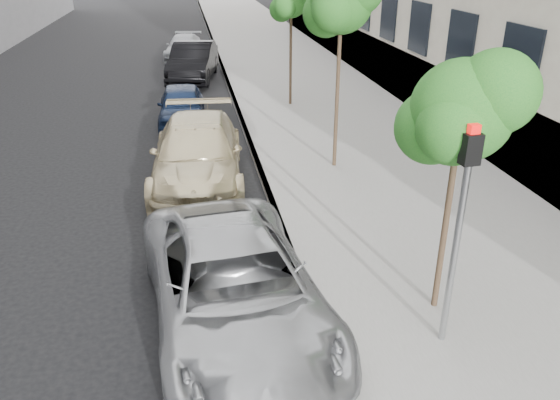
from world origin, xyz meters
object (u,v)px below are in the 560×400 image
object	(u,v)px
tree_near	(464,110)
suv	(197,154)
sedan_rear	(184,47)
minivan	(234,287)
sedan_blue	(182,105)
tree_mid	(342,1)
signal_pole	(461,215)
sedan_black	(193,62)
tree_far	(292,1)

from	to	relation	value
tree_near	suv	world-z (taller)	tree_near
sedan_rear	minivan	bearing A→B (deg)	-80.25
tree_near	sedan_rear	world-z (taller)	tree_near
tree_near	sedan_blue	world-z (taller)	tree_near
tree_mid	minivan	size ratio (longest dim) A/B	0.94
signal_pole	suv	xyz separation A→B (m)	(-3.42, 7.05, -1.44)
sedan_rear	sedan_blue	bearing A→B (deg)	-82.52
sedan_blue	sedan_rear	world-z (taller)	sedan_blue
minivan	suv	world-z (taller)	suv
suv	tree_near	bearing A→B (deg)	-55.60
tree_mid	sedan_rear	size ratio (longest dim) A/B	1.21
suv	sedan_black	bearing A→B (deg)	92.75
tree_far	minivan	world-z (taller)	tree_far
signal_pole	sedan_blue	size ratio (longest dim) A/B	0.88
sedan_blue	sedan_black	xyz separation A→B (m)	(0.56, 6.87, 0.17)
sedan_rear	sedan_black	bearing A→B (deg)	-77.55
tree_near	tree_far	size ratio (longest dim) A/B	0.94
tree_near	tree_far	xyz separation A→B (m)	(-0.00, 13.00, 0.36)
signal_pole	sedan_blue	world-z (taller)	signal_pole
signal_pole	sedan_rear	world-z (taller)	signal_pole
tree_near	tree_mid	size ratio (longest dim) A/B	0.82
sedan_black	sedan_rear	world-z (taller)	sedan_black
sedan_blue	sedan_rear	xyz separation A→B (m)	(0.19, 12.11, -0.03)
tree_near	sedan_blue	size ratio (longest dim) A/B	1.10
tree_near	suv	distance (m)	7.70
tree_near	signal_pole	world-z (taller)	tree_near
sedan_blue	tree_near	bearing A→B (deg)	-69.41
sedan_black	minivan	bearing A→B (deg)	-79.70
tree_near	tree_mid	world-z (taller)	tree_mid
signal_pole	sedan_rear	distance (m)	24.76
signal_pole	sedan_blue	bearing A→B (deg)	102.04
tree_mid	suv	size ratio (longest dim) A/B	0.94
tree_mid	suv	world-z (taller)	tree_mid
tree_near	sedan_blue	distance (m)	12.51
tree_near	signal_pole	bearing A→B (deg)	-108.37
tree_near	sedan_rear	bearing A→B (deg)	99.33
suv	sedan_rear	world-z (taller)	suv
tree_near	sedan_rear	distance (m)	24.09
tree_near	sedan_rear	size ratio (longest dim) A/B	0.98
tree_mid	suv	distance (m)	5.15
tree_far	signal_pole	world-z (taller)	tree_far
tree_far	suv	distance (m)	8.30
sedan_blue	sedan_black	distance (m)	6.90
sedan_black	tree_near	bearing A→B (deg)	-69.45
signal_pole	tree_far	bearing A→B (deg)	83.79
tree_far	signal_pole	bearing A→B (deg)	-91.15
minivan	tree_far	bearing A→B (deg)	69.11
tree_far	sedan_black	size ratio (longest dim) A/B	0.89
signal_pole	sedan_black	bearing A→B (deg)	94.48
sedan_blue	minivan	bearing A→B (deg)	-85.17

